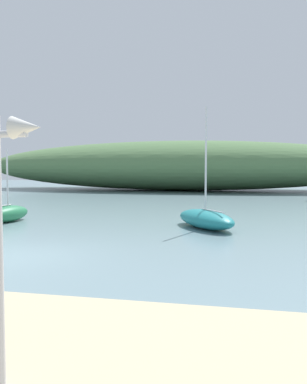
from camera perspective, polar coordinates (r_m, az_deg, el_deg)
name	(u,v)px	position (r m, az deg, el deg)	size (l,w,h in m)	color
ground_plane	(19,257)	(12.08, -18.22, -8.55)	(120.00, 120.00, 0.00)	gray
distant_hill	(177,166)	(43.86, 3.28, 3.69)	(43.40, 11.76, 5.23)	#517547
sailboat_centre_water	(205,219)	(16.81, 7.22, -3.69)	(3.26, 3.93, 4.90)	teal
sailboat_mid_channel	(8,213)	(19.67, -19.53, -2.82)	(1.25, 2.64, 3.27)	#287A4C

